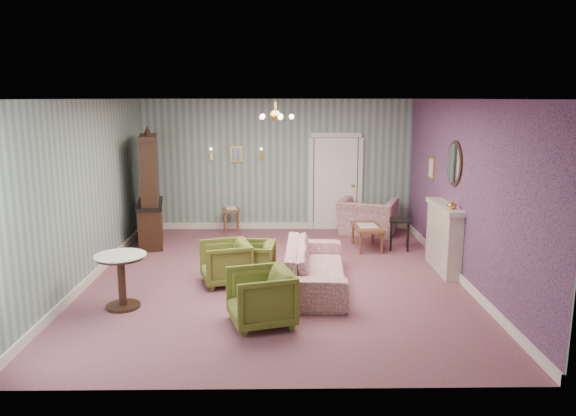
{
  "coord_description": "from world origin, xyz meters",
  "views": [
    {
      "loc": [
        0.08,
        -8.6,
        2.91
      ],
      "look_at": [
        0.2,
        0.4,
        1.1
      ],
      "focal_mm": 34.08,
      "sensor_mm": 36.0,
      "label": 1
    }
  ],
  "objects_px": {
    "olive_chair_b": "(226,261)",
    "side_table_black": "(399,234)",
    "olive_chair_a": "(261,295)",
    "olive_chair_c": "(252,259)",
    "coffee_table": "(367,237)",
    "fireplace": "(444,237)",
    "sofa_chintz": "(315,259)",
    "dresser": "(149,187)",
    "pedestal_table": "(122,281)",
    "wingback_chair": "(368,211)"
  },
  "relations": [
    {
      "from": "olive_chair_a",
      "to": "sofa_chintz",
      "type": "height_order",
      "value": "sofa_chintz"
    },
    {
      "from": "pedestal_table",
      "to": "dresser",
      "type": "bearing_deg",
      "value": 96.49
    },
    {
      "from": "sofa_chintz",
      "to": "side_table_black",
      "type": "distance_m",
      "value": 2.79
    },
    {
      "from": "dresser",
      "to": "pedestal_table",
      "type": "bearing_deg",
      "value": -94.89
    },
    {
      "from": "fireplace",
      "to": "coffee_table",
      "type": "bearing_deg",
      "value": 128.36
    },
    {
      "from": "coffee_table",
      "to": "side_table_black",
      "type": "distance_m",
      "value": 0.63
    },
    {
      "from": "olive_chair_a",
      "to": "olive_chair_c",
      "type": "bearing_deg",
      "value": 169.97
    },
    {
      "from": "olive_chair_a",
      "to": "dresser",
      "type": "distance_m",
      "value": 4.8
    },
    {
      "from": "coffee_table",
      "to": "dresser",
      "type": "bearing_deg",
      "value": 174.01
    },
    {
      "from": "fireplace",
      "to": "olive_chair_c",
      "type": "bearing_deg",
      "value": -171.44
    },
    {
      "from": "sofa_chintz",
      "to": "pedestal_table",
      "type": "distance_m",
      "value": 2.9
    },
    {
      "from": "sofa_chintz",
      "to": "fireplace",
      "type": "distance_m",
      "value": 2.39
    },
    {
      "from": "olive_chair_c",
      "to": "sofa_chintz",
      "type": "xyz_separation_m",
      "value": [
        1.0,
        -0.34,
        0.1
      ]
    },
    {
      "from": "sofa_chintz",
      "to": "coffee_table",
      "type": "relative_size",
      "value": 2.53
    },
    {
      "from": "olive_chair_b",
      "to": "olive_chair_c",
      "type": "bearing_deg",
      "value": 94.75
    },
    {
      "from": "olive_chair_a",
      "to": "olive_chair_b",
      "type": "relative_size",
      "value": 1.07
    },
    {
      "from": "olive_chair_a",
      "to": "side_table_black",
      "type": "xyz_separation_m",
      "value": [
        2.59,
        3.59,
        -0.1
      ]
    },
    {
      "from": "fireplace",
      "to": "pedestal_table",
      "type": "relative_size",
      "value": 1.79
    },
    {
      "from": "olive_chair_b",
      "to": "wingback_chair",
      "type": "relative_size",
      "value": 0.63
    },
    {
      "from": "dresser",
      "to": "side_table_black",
      "type": "height_order",
      "value": "dresser"
    },
    {
      "from": "wingback_chair",
      "to": "dresser",
      "type": "relative_size",
      "value": 0.51
    },
    {
      "from": "dresser",
      "to": "fireplace",
      "type": "relative_size",
      "value": 1.67
    },
    {
      "from": "fireplace",
      "to": "side_table_black",
      "type": "distance_m",
      "value": 1.43
    },
    {
      "from": "fireplace",
      "to": "dresser",
      "type": "bearing_deg",
      "value": 161.33
    },
    {
      "from": "olive_chair_a",
      "to": "sofa_chintz",
      "type": "xyz_separation_m",
      "value": [
        0.8,
        1.44,
        0.05
      ]
    },
    {
      "from": "pedestal_table",
      "to": "olive_chair_a",
      "type": "bearing_deg",
      "value": -17.39
    },
    {
      "from": "olive_chair_b",
      "to": "dresser",
      "type": "distance_m",
      "value": 3.14
    },
    {
      "from": "olive_chair_b",
      "to": "olive_chair_c",
      "type": "distance_m",
      "value": 0.45
    },
    {
      "from": "olive_chair_a",
      "to": "coffee_table",
      "type": "relative_size",
      "value": 0.88
    },
    {
      "from": "olive_chair_a",
      "to": "coffee_table",
      "type": "height_order",
      "value": "olive_chair_a"
    },
    {
      "from": "dresser",
      "to": "coffee_table",
      "type": "bearing_deg",
      "value": -17.37
    },
    {
      "from": "pedestal_table",
      "to": "olive_chair_c",
      "type": "bearing_deg",
      "value": 33.15
    },
    {
      "from": "wingback_chair",
      "to": "fireplace",
      "type": "height_order",
      "value": "fireplace"
    },
    {
      "from": "fireplace",
      "to": "pedestal_table",
      "type": "bearing_deg",
      "value": -161.81
    },
    {
      "from": "sofa_chintz",
      "to": "pedestal_table",
      "type": "bearing_deg",
      "value": 109.84
    },
    {
      "from": "olive_chair_a",
      "to": "side_table_black",
      "type": "distance_m",
      "value": 4.43
    },
    {
      "from": "sofa_chintz",
      "to": "fireplace",
      "type": "bearing_deg",
      "value": -66.55
    },
    {
      "from": "fireplace",
      "to": "sofa_chintz",
      "type": "bearing_deg",
      "value": -159.83
    },
    {
      "from": "olive_chair_c",
      "to": "wingback_chair",
      "type": "xyz_separation_m",
      "value": [
        2.34,
        3.03,
        0.17
      ]
    },
    {
      "from": "fireplace",
      "to": "coffee_table",
      "type": "xyz_separation_m",
      "value": [
        -1.09,
        1.38,
        -0.35
      ]
    },
    {
      "from": "fireplace",
      "to": "pedestal_table",
      "type": "height_order",
      "value": "fireplace"
    },
    {
      "from": "dresser",
      "to": "side_table_black",
      "type": "bearing_deg",
      "value": -17.23
    },
    {
      "from": "olive_chair_b",
      "to": "fireplace",
      "type": "xyz_separation_m",
      "value": [
        3.66,
        0.65,
        0.2
      ]
    },
    {
      "from": "olive_chair_b",
      "to": "coffee_table",
      "type": "relative_size",
      "value": 0.82
    },
    {
      "from": "sofa_chintz",
      "to": "wingback_chair",
      "type": "xyz_separation_m",
      "value": [
        1.34,
        3.36,
        0.07
      ]
    },
    {
      "from": "olive_chair_c",
      "to": "fireplace",
      "type": "xyz_separation_m",
      "value": [
        3.24,
        0.49,
        0.23
      ]
    },
    {
      "from": "olive_chair_a",
      "to": "olive_chair_c",
      "type": "relative_size",
      "value": 1.15
    },
    {
      "from": "wingback_chair",
      "to": "olive_chair_c",
      "type": "bearing_deg",
      "value": 73.46
    },
    {
      "from": "olive_chair_b",
      "to": "pedestal_table",
      "type": "height_order",
      "value": "pedestal_table"
    },
    {
      "from": "olive_chair_b",
      "to": "side_table_black",
      "type": "relative_size",
      "value": 1.25
    }
  ]
}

